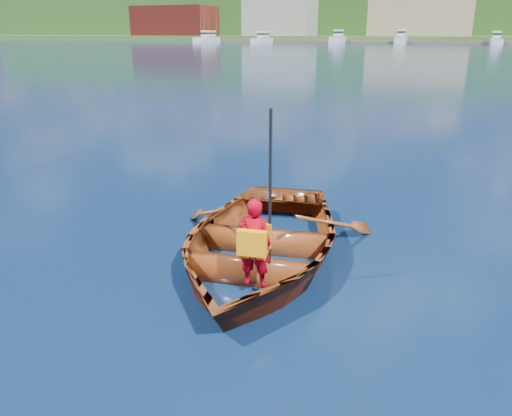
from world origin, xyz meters
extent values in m
plane|color=#0B1D3B|center=(0.00, 0.00, 0.00)|extent=(600.00, 600.00, 0.00)
imported|color=brown|center=(1.18, -0.57, 0.29)|extent=(3.52, 4.59, 0.88)
imported|color=#A50012|center=(1.44, -1.44, 0.65)|extent=(0.43, 0.31, 1.10)
cube|color=orange|center=(1.45, -1.56, 0.70)|extent=(0.35, 0.14, 0.30)
cube|color=orange|center=(1.43, -1.33, 0.70)|extent=(0.35, 0.12, 0.30)
cube|color=orange|center=(1.44, -1.44, 0.52)|extent=(0.32, 0.25, 0.05)
cylinder|color=black|center=(1.57, -1.28, 1.14)|extent=(0.04, 0.04, 2.09)
cube|color=#344E24|center=(0.00, 190.00, 1.00)|extent=(400.00, 80.00, 2.00)
cube|color=#2F5322|center=(0.00, 240.00, 11.00)|extent=(400.00, 100.00, 22.00)
cube|color=brown|center=(-5.95, 148.00, 0.40)|extent=(159.91, 14.67, 0.80)
cube|color=brown|center=(-90.00, 165.00, 7.00)|extent=(28.00, 16.00, 10.00)
cube|color=gray|center=(-50.00, 165.00, 9.00)|extent=(22.00, 16.00, 14.00)
cube|color=gray|center=(-5.00, 165.00, 8.00)|extent=(30.00, 16.00, 12.00)
cube|color=silver|center=(-67.18, 143.00, 0.74)|extent=(3.57, 12.76, 1.84)
cube|color=silver|center=(-67.18, 144.28, 2.74)|extent=(2.50, 5.74, 1.80)
cube|color=black|center=(-67.18, 144.28, 2.84)|extent=(2.57, 6.00, 0.50)
cube|color=silver|center=(-48.87, 143.00, 0.65)|extent=(3.24, 11.59, 1.63)
cube|color=silver|center=(-48.87, 144.16, 2.53)|extent=(2.27, 5.21, 1.80)
cube|color=black|center=(-48.87, 144.16, 2.63)|extent=(2.34, 5.45, 0.50)
cube|color=silver|center=(-25.97, 143.00, 0.84)|extent=(2.94, 10.52, 2.10)
cube|color=silver|center=(-25.97, 144.05, 3.00)|extent=(2.06, 4.73, 1.80)
cube|color=black|center=(-25.97, 144.05, 3.10)|extent=(2.12, 4.94, 0.50)
cube|color=silver|center=(-8.47, 143.00, 0.86)|extent=(2.70, 9.66, 2.14)
cube|color=silver|center=(-8.47, 143.97, 3.04)|extent=(1.89, 4.35, 1.80)
cube|color=black|center=(-8.47, 143.97, 3.14)|extent=(1.95, 4.54, 0.50)
cube|color=silver|center=(15.47, 143.00, 0.66)|extent=(2.74, 9.77, 1.66)
cube|color=silver|center=(15.47, 143.98, 2.56)|extent=(1.91, 4.40, 1.80)
cube|color=black|center=(15.47, 143.98, 2.66)|extent=(1.97, 4.59, 0.50)
cylinder|color=#382314|center=(-17.22, 232.66, 12.55)|extent=(0.80, 0.80, 4.03)
cylinder|color=#382314|center=(-134.25, 253.22, 16.71)|extent=(0.80, 0.80, 4.14)
cylinder|color=#382314|center=(-153.84, 215.87, 8.44)|extent=(0.80, 0.80, 2.53)
sphere|color=#225B18|center=(-153.84, 215.87, 11.82)|extent=(4.73, 4.73, 4.73)
cylinder|color=#382314|center=(-154.56, 258.80, 17.57)|extent=(0.80, 0.80, 3.63)
cylinder|color=#382314|center=(-107.04, 252.56, 16.60)|extent=(0.80, 0.80, 4.19)
cylinder|color=#382314|center=(-80.83, 261.78, 18.04)|extent=(0.80, 0.80, 3.38)
cylinder|color=#382314|center=(-117.83, 247.75, 14.99)|extent=(0.80, 0.80, 2.88)
sphere|color=#225B18|center=(-117.83, 247.75, 18.82)|extent=(5.37, 5.37, 5.37)
cylinder|color=#382314|center=(-85.86, 240.30, 14.08)|extent=(0.80, 0.80, 4.03)
cylinder|color=#382314|center=(-119.44, 198.22, 5.61)|extent=(0.80, 0.80, 3.93)
sphere|color=#225B18|center=(-119.44, 198.22, 10.85)|extent=(7.33, 7.33, 7.33)
cylinder|color=#382314|center=(-40.06, 208.10, 6.87)|extent=(0.80, 0.80, 2.49)
sphere|color=#225B18|center=(-40.06, 208.10, 10.19)|extent=(4.66, 4.66, 4.66)
cylinder|color=#382314|center=(-37.04, 217.68, 9.48)|extent=(0.80, 0.80, 3.90)
sphere|color=#225B18|center=(-37.04, 217.68, 14.68)|extent=(7.27, 7.27, 7.27)
camera|label=1|loc=(3.27, -6.44, 2.95)|focal=35.00mm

